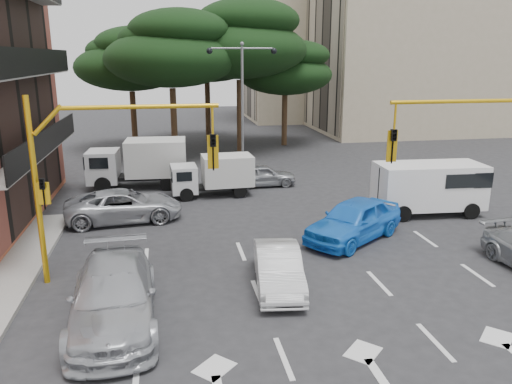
# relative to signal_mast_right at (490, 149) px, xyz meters

# --- Properties ---
(ground) EXTENTS (120.00, 120.00, 0.00)m
(ground) POSITION_rel_signal_mast_right_xyz_m (-6.80, -1.99, -3.88)
(ground) COLOR #28282B
(ground) RESTS_ON ground
(median_strip) EXTENTS (1.40, 6.00, 0.15)m
(median_strip) POSITION_rel_signal_mast_right_xyz_m (-6.80, 14.01, -3.81)
(median_strip) COLOR gray
(median_strip) RESTS_ON ground
(apartment_beige_near) EXTENTS (20.20, 12.15, 18.70)m
(apartment_beige_near) POSITION_rel_signal_mast_right_xyz_m (13.15, 30.01, 5.47)
(apartment_beige_near) COLOR tan
(apartment_beige_near) RESTS_ON ground
(apartment_beige_far) EXTENTS (16.20, 12.15, 16.70)m
(apartment_beige_far) POSITION_rel_signal_mast_right_xyz_m (6.15, 42.01, 4.47)
(apartment_beige_far) COLOR tan
(apartment_beige_far) RESTS_ON ground
(pine_left_near) EXTENTS (9.15, 9.15, 10.23)m
(pine_left_near) POSITION_rel_signal_mast_right_xyz_m (-10.75, 19.96, 3.72)
(pine_left_near) COLOR #382616
(pine_left_near) RESTS_ON ground
(pine_center) EXTENTS (9.98, 9.98, 11.16)m
(pine_center) POSITION_rel_signal_mast_right_xyz_m (-5.75, 21.96, 4.41)
(pine_center) COLOR #382616
(pine_center) RESTS_ON ground
(pine_left_far) EXTENTS (8.32, 8.32, 9.30)m
(pine_left_far) POSITION_rel_signal_mast_right_xyz_m (-13.75, 23.96, 3.03)
(pine_left_far) COLOR #382616
(pine_left_far) RESTS_ON ground
(pine_right) EXTENTS (7.49, 7.49, 8.37)m
(pine_right) POSITION_rel_signal_mast_right_xyz_m (-1.75, 23.96, 2.33)
(pine_right) COLOR #382616
(pine_right) RESTS_ON ground
(pine_back) EXTENTS (9.15, 9.15, 10.23)m
(pine_back) POSITION_rel_signal_mast_right_xyz_m (-7.75, 26.96, 3.72)
(pine_back) COLOR #382616
(pine_back) RESTS_ON ground
(signal_mast_right) EXTENTS (5.79, 0.37, 6.00)m
(signal_mast_right) POSITION_rel_signal_mast_right_xyz_m (0.00, 0.00, 0.00)
(signal_mast_right) COLOR gold
(signal_mast_right) RESTS_ON ground
(signal_mast_left) EXTENTS (5.79, 0.37, 6.00)m
(signal_mast_left) POSITION_rel_signal_mast_right_xyz_m (-13.61, 0.00, 0.00)
(signal_mast_left) COLOR gold
(signal_mast_left) RESTS_ON ground
(street_lamp_center) EXTENTS (4.16, 0.36, 7.77)m
(street_lamp_center) POSITION_rel_signal_mast_right_xyz_m (-6.80, 14.01, 1.54)
(street_lamp_center) COLOR slate
(street_lamp_center) RESTS_ON median_strip
(car_white_hatch) EXTENTS (1.84, 4.08, 1.30)m
(car_white_hatch) POSITION_rel_signal_mast_right_xyz_m (-8.08, -1.66, -3.23)
(car_white_hatch) COLOR silver
(car_white_hatch) RESTS_ON ground
(car_blue_compact) EXTENTS (5.04, 4.42, 1.64)m
(car_blue_compact) POSITION_rel_signal_mast_right_xyz_m (-4.19, 1.97, -3.06)
(car_blue_compact) COLOR blue
(car_blue_compact) RESTS_ON ground
(car_silver_wagon) EXTENTS (2.52, 5.68, 1.62)m
(car_silver_wagon) POSITION_rel_signal_mast_right_xyz_m (-12.98, -3.01, -3.07)
(car_silver_wagon) COLOR #ADB0B6
(car_silver_wagon) RESTS_ON ground
(car_silver_cross_a) EXTENTS (5.28, 2.84, 1.41)m
(car_silver_cross_a) POSITION_rel_signal_mast_right_xyz_m (-13.36, 6.03, -3.18)
(car_silver_cross_a) COLOR #AFB1B7
(car_silver_cross_a) RESTS_ON ground
(car_silver_cross_b) EXTENTS (3.75, 1.58, 1.26)m
(car_silver_cross_b) POSITION_rel_signal_mast_right_xyz_m (-6.14, 11.01, -3.25)
(car_silver_cross_b) COLOR #96989E
(car_silver_cross_b) RESTS_ON ground
(van_white) EXTENTS (4.94, 2.44, 2.41)m
(van_white) POSITION_rel_signal_mast_right_xyz_m (0.45, 4.65, -2.68)
(van_white) COLOR white
(van_white) RESTS_ON ground
(box_truck_a) EXTENTS (5.54, 2.54, 2.67)m
(box_truck_a) POSITION_rel_signal_mast_right_xyz_m (-12.97, 12.01, -2.55)
(box_truck_a) COLOR silver
(box_truck_a) RESTS_ON ground
(box_truck_b) EXTENTS (4.38, 1.99, 2.12)m
(box_truck_b) POSITION_rel_signal_mast_right_xyz_m (-9.08, 9.51, -2.83)
(box_truck_b) COLOR silver
(box_truck_b) RESTS_ON ground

